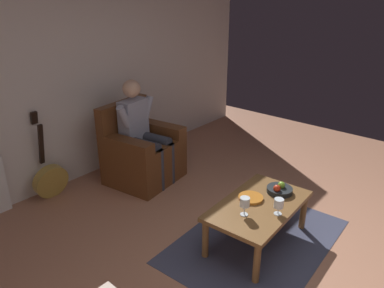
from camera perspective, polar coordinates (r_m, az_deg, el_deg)
The scene contains 11 objects.
ground_plane at distance 3.55m, azimuth 16.80°, elevation -17.56°, with size 7.04×7.04×0.00m, color #AA7255.
wall_back at distance 4.74m, azimuth -16.05°, elevation 11.54°, with size 5.89×0.06×2.77m, color silver.
rug at distance 3.74m, azimuth 9.76°, elevation -14.40°, with size 1.75×1.22×0.01m, color #3C3F55.
armchair at distance 4.65m, azimuth -7.72°, elevation -1.47°, with size 0.90×0.83×0.98m.
person_seated at distance 4.51m, azimuth -7.63°, elevation 2.33°, with size 0.63×0.64×1.26m.
coffee_table at distance 3.54m, azimuth 10.15°, elevation -9.79°, with size 1.07×0.65×0.42m.
guitar at distance 4.57m, azimuth -20.92°, elevation -4.98°, with size 0.40×0.26×1.01m.
wine_glass_near at distance 3.27m, azimuth 8.09°, elevation -8.95°, with size 0.09×0.09×0.17m.
wine_glass_far at distance 3.34m, azimuth 13.13°, elevation -9.00°, with size 0.08×0.08×0.15m.
fruit_bowl at distance 3.71m, azimuth 13.27°, elevation -6.80°, with size 0.25×0.25×0.11m.
decorative_dish at distance 3.56m, azimuth 8.99°, elevation -8.15°, with size 0.23×0.23×0.02m, color #B96B22.
Camera 1 is at (2.60, 0.91, 2.24)m, focal length 34.77 mm.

